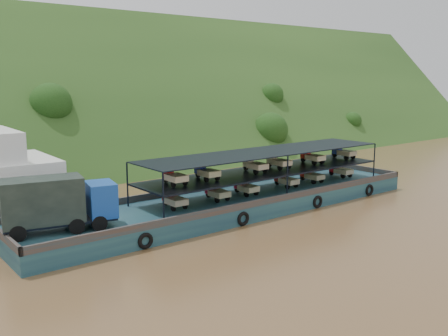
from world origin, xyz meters
TOP-DOWN VIEW (x-y plane):
  - ground at (0.00, 0.00)m, footprint 160.00×160.00m
  - hillside at (0.00, 36.00)m, footprint 140.00×39.60m
  - cargo_barge at (-3.80, 1.04)m, footprint 35.07×7.18m

SIDE VIEW (x-z plane):
  - ground at x=0.00m, z-range 0.00..0.00m
  - hillside at x=0.00m, z-range -19.80..19.80m
  - cargo_barge at x=-3.80m, z-range -1.16..3.46m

